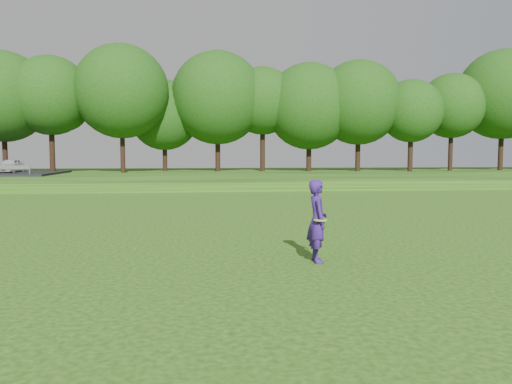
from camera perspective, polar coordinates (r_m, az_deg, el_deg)
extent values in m
plane|color=#1B450D|center=(12.73, -9.92, -6.88)|extent=(140.00, 140.00, 0.00)
cube|color=#1B450D|center=(46.51, -6.94, 1.79)|extent=(130.00, 30.00, 0.60)
cube|color=gray|center=(32.55, -7.41, 0.12)|extent=(130.00, 1.60, 0.04)
imported|color=silver|center=(48.51, -26.25, 2.74)|extent=(1.42, 3.52, 1.20)
imported|color=#3A1B7C|center=(11.48, 7.01, -3.29)|extent=(0.47, 0.70, 1.89)
cylinder|color=#A5FF28|center=(11.29, 7.37, -3.19)|extent=(0.30, 0.30, 0.03)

